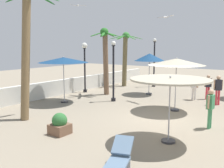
% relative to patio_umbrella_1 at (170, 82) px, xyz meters
% --- Properties ---
extents(ground_plane, '(56.00, 56.00, 0.00)m').
position_rel_patio_umbrella_1_xyz_m(ground_plane, '(2.82, 1.54, -2.18)').
color(ground_plane, gray).
extents(boundary_wall, '(25.20, 0.30, 1.07)m').
position_rel_patio_umbrella_1_xyz_m(boundary_wall, '(2.82, 9.90, -1.65)').
color(boundary_wall, silver).
rests_on(boundary_wall, ground_plane).
extents(patio_umbrella_1, '(2.81, 2.81, 2.41)m').
position_rel_patio_umbrella_1_xyz_m(patio_umbrella_1, '(0.00, 0.00, 0.00)').
color(patio_umbrella_1, '#333338').
rests_on(patio_umbrella_1, ground_plane).
extents(patio_umbrella_2, '(2.13, 2.13, 2.94)m').
position_rel_patio_umbrella_1_xyz_m(patio_umbrella_2, '(7.99, 4.87, 0.45)').
color(patio_umbrella_2, '#333338').
rests_on(patio_umbrella_2, ground_plane).
extents(patio_umbrella_3, '(2.96, 2.96, 2.85)m').
position_rel_patio_umbrella_1_xyz_m(patio_umbrella_3, '(4.50, 1.54, 0.42)').
color(patio_umbrella_3, '#333338').
rests_on(patio_umbrella_3, ground_plane).
extents(patio_umbrella_5, '(3.00, 3.00, 2.82)m').
position_rel_patio_umbrella_1_xyz_m(patio_umbrella_5, '(2.61, 7.89, 0.40)').
color(patio_umbrella_5, '#333338').
rests_on(patio_umbrella_5, ground_plane).
extents(palm_tree_0, '(2.90, 2.68, 4.60)m').
position_rel_patio_umbrella_1_xyz_m(palm_tree_0, '(10.38, 8.39, 0.70)').
color(palm_tree_0, brown).
rests_on(palm_tree_0, ground_plane).
extents(palm_tree_1, '(2.04, 2.09, 4.66)m').
position_rel_patio_umbrella_1_xyz_m(palm_tree_1, '(6.06, 7.31, 0.71)').
color(palm_tree_1, brown).
rests_on(palm_tree_1, ground_plane).
extents(palm_tree_2, '(2.67, 2.51, 6.17)m').
position_rel_patio_umbrella_1_xyz_m(palm_tree_2, '(-0.83, 6.67, 1.54)').
color(palm_tree_2, brown).
rests_on(palm_tree_2, ground_plane).
extents(lamp_post_0, '(0.29, 0.29, 3.73)m').
position_rel_patio_umbrella_1_xyz_m(lamp_post_0, '(4.61, 5.62, -0.21)').
color(lamp_post_0, black).
rests_on(lamp_post_0, ground_plane).
extents(lamp_post_1, '(0.38, 0.38, 4.09)m').
position_rel_patio_umbrella_1_xyz_m(lamp_post_1, '(8.88, 9.38, 0.39)').
color(lamp_post_1, black).
rests_on(lamp_post_1, ground_plane).
extents(lamp_post_2, '(0.42, 0.42, 3.66)m').
position_rel_patio_umbrella_1_xyz_m(lamp_post_2, '(6.01, 9.16, 0.26)').
color(lamp_post_2, black).
rests_on(lamp_post_2, ground_plane).
extents(lamp_post_3, '(0.29, 0.29, 4.05)m').
position_rel_patio_umbrella_1_xyz_m(lamp_post_3, '(11.39, 6.15, -0.04)').
color(lamp_post_3, black).
rests_on(lamp_post_3, ground_plane).
extents(lounge_chair_0, '(1.94, 1.13, 0.83)m').
position_rel_patio_umbrella_1_xyz_m(lounge_chair_0, '(-3.11, 0.13, -1.78)').
color(lounge_chair_0, '#B7B7BC').
rests_on(lounge_chair_0, ground_plane).
extents(guest_0, '(0.31, 0.55, 1.53)m').
position_rel_patio_umbrella_1_xyz_m(guest_0, '(7.89, 1.62, -1.27)').
color(guest_0, silver).
rests_on(guest_0, ground_plane).
extents(guest_1, '(0.42, 0.43, 1.74)m').
position_rel_patio_umbrella_1_xyz_m(guest_1, '(7.23, 0.02, -1.12)').
color(guest_1, '#D8333F').
rests_on(guest_1, ground_plane).
extents(guest_2, '(0.56, 0.27, 1.67)m').
position_rel_patio_umbrella_1_xyz_m(guest_2, '(2.46, -0.78, -1.17)').
color(guest_2, '#3F8C59').
rests_on(guest_2, ground_plane).
extents(guest_3, '(0.45, 0.42, 1.59)m').
position_rel_patio_umbrella_1_xyz_m(guest_3, '(8.62, 0.96, -1.22)').
color(guest_3, '#D8333F').
rests_on(guest_3, ground_plane).
extents(seagull_0, '(1.01, 1.15, 0.15)m').
position_rel_patio_umbrella_1_xyz_m(seagull_0, '(8.37, 11.85, 4.63)').
color(seagull_0, white).
extents(seagull_2, '(0.60, 1.25, 0.14)m').
position_rel_patio_umbrella_1_xyz_m(seagull_2, '(6.55, 3.11, 2.99)').
color(seagull_2, white).
extents(planter, '(0.70, 0.70, 0.85)m').
position_rel_patio_umbrella_1_xyz_m(planter, '(-1.63, 3.85, -1.80)').
color(planter, brown).
rests_on(planter, ground_plane).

